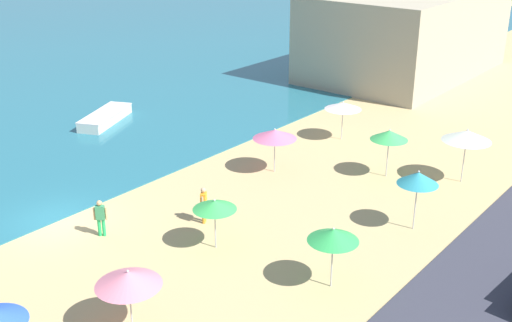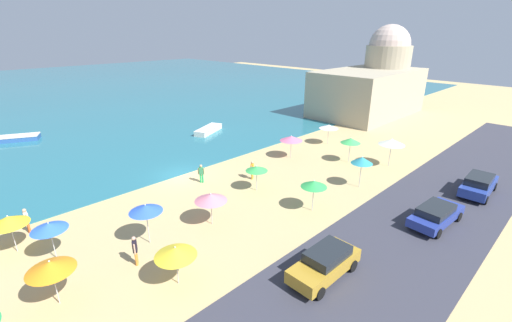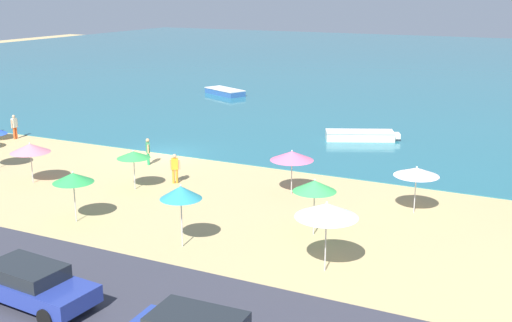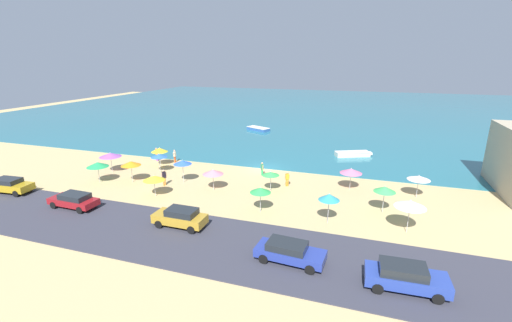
{
  "view_description": "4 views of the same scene",
  "coord_description": "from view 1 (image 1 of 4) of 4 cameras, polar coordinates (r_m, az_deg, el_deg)",
  "views": [
    {
      "loc": [
        -13.77,
        -22.13,
        12.74
      ],
      "look_at": [
        8.13,
        -4.44,
        1.39
      ],
      "focal_mm": 45.0,
      "sensor_mm": 36.0,
      "label": 1
    },
    {
      "loc": [
        -14.66,
        -24.32,
        11.96
      ],
      "look_at": [
        5.46,
        -3.87,
        0.94
      ],
      "focal_mm": 24.0,
      "sensor_mm": 36.0,
      "label": 2
    },
    {
      "loc": [
        22.53,
        -32.68,
        10.24
      ],
      "look_at": [
        8.08,
        -3.5,
        1.38
      ],
      "focal_mm": 45.0,
      "sensor_mm": 36.0,
      "label": 3
    },
    {
      "loc": [
        11.39,
        -38.14,
        12.96
      ],
      "look_at": [
        0.02,
        -3.52,
        2.0
      ],
      "focal_mm": 24.0,
      "sensor_mm": 36.0,
      "label": 4
    }
  ],
  "objects": [
    {
      "name": "ground_plane",
      "position": [
        29.0,
        -17.24,
        -5.17
      ],
      "size": [
        160.0,
        160.0,
        0.0
      ],
      "primitive_type": "plane",
      "color": "tan"
    },
    {
      "name": "beach_umbrella_0",
      "position": [
        26.96,
        14.21,
        -1.49
      ],
      "size": [
        1.71,
        1.71,
        2.65
      ],
      "color": "#B2B2B7",
      "rests_on": "ground_plane"
    },
    {
      "name": "beach_umbrella_2",
      "position": [
        20.57,
        -11.29,
        -10.21
      ],
      "size": [
        2.11,
        2.11,
        2.24
      ],
      "color": "#B2B2B7",
      "rests_on": "ground_plane"
    },
    {
      "name": "beach_umbrella_3",
      "position": [
        32.32,
        18.23,
        2.16
      ],
      "size": [
        2.35,
        2.35,
        2.73
      ],
      "color": "#B2B2B7",
      "rests_on": "ground_plane"
    },
    {
      "name": "beach_umbrella_5",
      "position": [
        32.03,
        1.68,
        2.4
      ],
      "size": [
        2.22,
        2.22,
        2.32
      ],
      "color": "#B2B2B7",
      "rests_on": "ground_plane"
    },
    {
      "name": "beach_umbrella_10",
      "position": [
        36.95,
        7.74,
        4.87
      ],
      "size": [
        2.1,
        2.1,
        2.28
      ],
      "color": "#B2B2B7",
      "rests_on": "ground_plane"
    },
    {
      "name": "beach_umbrella_11",
      "position": [
        22.48,
        6.88,
        -6.56
      ],
      "size": [
        1.83,
        1.83,
        2.36
      ],
      "color": "#B2B2B7",
      "rests_on": "ground_plane"
    },
    {
      "name": "beach_umbrella_13",
      "position": [
        32.09,
        11.76,
        2.27
      ],
      "size": [
        1.86,
        1.86,
        2.49
      ],
      "color": "#B2B2B7",
      "rests_on": "ground_plane"
    },
    {
      "name": "beach_umbrella_14",
      "position": [
        24.95,
        -3.7,
        -3.93
      ],
      "size": [
        1.74,
        1.74,
        2.12
      ],
      "color": "#B2B2B7",
      "rests_on": "ground_plane"
    },
    {
      "name": "bather_2",
      "position": [
        27.35,
        -4.67,
        -3.75
      ],
      "size": [
        0.5,
        0.37,
        1.63
      ],
      "color": "orange",
      "rests_on": "ground_plane"
    },
    {
      "name": "bather_4",
      "position": [
        26.96,
        -13.66,
        -4.79
      ],
      "size": [
        0.4,
        0.46,
        1.6
      ],
      "color": "green",
      "rests_on": "ground_plane"
    },
    {
      "name": "skiff_offshore",
      "position": [
        41.05,
        -13.21,
        3.82
      ],
      "size": [
        5.07,
        3.29,
        0.64
      ],
      "color": "silver",
      "rests_on": "sea"
    },
    {
      "name": "harbor_fortress",
      "position": [
        54.39,
        14.25,
        12.55
      ],
      "size": [
        17.32,
        10.13,
        12.79
      ],
      "color": "tan",
      "rests_on": "ground_plane"
    }
  ]
}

